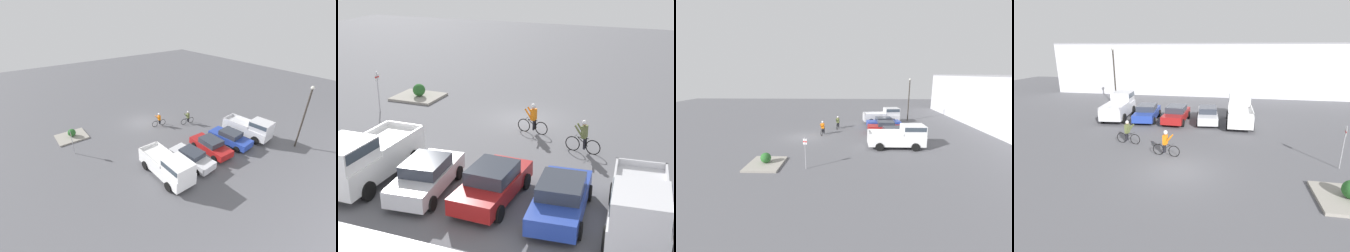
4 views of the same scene
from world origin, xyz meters
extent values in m
plane|color=#56565B|center=(0.00, 0.00, 0.00)|extent=(80.00, 80.00, 0.00)
cube|color=silver|center=(-7.65, 9.73, 0.87)|extent=(2.42, 5.29, 0.93)
cube|color=silver|center=(-7.79, 11.26, 1.81)|extent=(1.98, 2.21, 0.96)
cube|color=#333D47|center=(-7.79, 11.26, 2.02)|extent=(2.02, 2.05, 0.42)
cube|color=silver|center=(-8.48, 8.62, 1.46)|extent=(0.37, 3.07, 0.25)
cube|color=silver|center=(-6.62, 8.79, 1.46)|extent=(0.37, 3.07, 0.25)
cube|color=silver|center=(-7.41, 7.21, 1.46)|extent=(1.95, 0.26, 0.25)
cylinder|color=black|center=(-8.77, 11.22, 0.44)|extent=(0.30, 0.91, 0.89)
cylinder|color=black|center=(-6.83, 11.40, 0.44)|extent=(0.30, 0.91, 0.89)
cylinder|color=black|center=(-8.47, 8.05, 0.44)|extent=(0.30, 0.91, 0.89)
cylinder|color=black|center=(-6.53, 8.24, 0.44)|extent=(0.30, 0.91, 0.89)
cube|color=#233D9E|center=(-4.85, 9.74, 0.61)|extent=(2.20, 4.55, 0.66)
cube|color=#2D333D|center=(-4.85, 9.74, 1.19)|extent=(1.80, 2.12, 0.50)
cylinder|color=black|center=(-5.88, 11.06, 0.32)|extent=(0.24, 0.66, 0.65)
cylinder|color=black|center=(-4.08, 11.22, 0.32)|extent=(0.24, 0.66, 0.65)
cylinder|color=black|center=(-5.62, 8.25, 0.32)|extent=(0.24, 0.66, 0.65)
cylinder|color=black|center=(-3.82, 8.41, 0.32)|extent=(0.24, 0.66, 0.65)
cube|color=maroon|center=(-2.05, 9.60, 0.61)|extent=(1.90, 4.44, 0.66)
cube|color=#2D333D|center=(-2.05, 9.60, 1.21)|extent=(1.66, 2.02, 0.54)
cylinder|color=black|center=(-2.91, 11.03, 0.33)|extent=(0.20, 0.67, 0.66)
cylinder|color=black|center=(-1.12, 10.99, 0.33)|extent=(0.20, 0.67, 0.66)
cylinder|color=black|center=(-2.98, 8.22, 0.33)|extent=(0.20, 0.67, 0.66)
cylinder|color=black|center=(-1.19, 8.18, 0.33)|extent=(0.20, 0.67, 0.66)
cube|color=silver|center=(0.75, 9.93, 0.60)|extent=(2.12, 4.50, 0.68)
cube|color=#2D333D|center=(0.75, 9.93, 1.18)|extent=(1.71, 2.10, 0.48)
cylinder|color=black|center=(-0.23, 11.23, 0.30)|extent=(0.24, 0.62, 0.61)
cylinder|color=black|center=(1.46, 11.40, 0.30)|extent=(0.24, 0.62, 0.61)
cylinder|color=black|center=(0.04, 8.46, 0.30)|extent=(0.24, 0.62, 0.61)
cylinder|color=black|center=(1.73, 8.63, 0.30)|extent=(0.24, 0.62, 0.61)
cube|color=white|center=(3.55, 9.74, 0.88)|extent=(2.03, 5.48, 1.05)
cube|color=white|center=(3.54, 11.38, 1.87)|extent=(1.86, 2.20, 0.91)
cube|color=#333D47|center=(3.54, 11.38, 2.07)|extent=(1.92, 2.02, 0.40)
cube|color=white|center=(2.59, 8.64, 1.54)|extent=(0.10, 3.28, 0.25)
cube|color=white|center=(4.52, 8.65, 1.54)|extent=(0.10, 3.28, 0.25)
cube|color=white|center=(3.56, 7.04, 1.54)|extent=(2.01, 0.09, 0.25)
cylinder|color=black|center=(2.54, 11.43, 0.40)|extent=(0.22, 0.80, 0.79)
cylinder|color=black|center=(4.55, 11.44, 0.40)|extent=(0.22, 0.80, 0.79)
cylinder|color=black|center=(2.55, 8.04, 0.40)|extent=(0.22, 0.80, 0.79)
cylinder|color=black|center=(4.56, 8.05, 0.40)|extent=(0.22, 0.80, 0.79)
torus|color=black|center=(-0.64, 1.86, 0.35)|extent=(0.75, 0.15, 0.75)
torus|color=black|center=(-1.69, 2.00, 0.35)|extent=(0.75, 0.15, 0.75)
cylinder|color=black|center=(-1.16, 1.93, 0.53)|extent=(0.55, 0.11, 0.40)
cylinder|color=black|center=(-1.16, 1.93, 0.74)|extent=(0.58, 0.12, 0.04)
cylinder|color=black|center=(-1.35, 1.95, 0.53)|extent=(0.04, 0.04, 0.37)
cylinder|color=black|center=(-0.77, 1.87, 0.77)|extent=(0.09, 0.46, 0.02)
cylinder|color=black|center=(-1.26, 2.03, 0.49)|extent=(0.14, 0.14, 0.55)
cylinder|color=black|center=(-1.28, 1.85, 0.49)|extent=(0.14, 0.14, 0.55)
cube|color=orange|center=(-1.22, 1.94, 1.07)|extent=(0.29, 0.39, 0.61)
cylinder|color=orange|center=(-0.98, 2.08, 1.07)|extent=(0.53, 0.16, 0.66)
cylinder|color=orange|center=(-1.03, 1.74, 1.07)|extent=(0.53, 0.16, 0.66)
sphere|color=tan|center=(-1.19, 1.93, 1.49)|extent=(0.23, 0.23, 0.23)
sphere|color=silver|center=(-1.19, 1.93, 1.54)|extent=(0.26, 0.26, 0.26)
torus|color=black|center=(-3.78, 3.50, 0.36)|extent=(0.76, 0.16, 0.76)
torus|color=black|center=(-4.83, 3.65, 0.36)|extent=(0.76, 0.16, 0.76)
cylinder|color=black|center=(-4.31, 3.58, 0.54)|extent=(0.55, 0.11, 0.40)
cylinder|color=black|center=(-4.31, 3.58, 0.76)|extent=(0.58, 0.12, 0.04)
cylinder|color=black|center=(-4.49, 3.60, 0.54)|extent=(0.04, 0.04, 0.37)
cylinder|color=black|center=(-3.91, 3.52, 0.79)|extent=(0.09, 0.46, 0.02)
cylinder|color=black|center=(-4.40, 3.68, 0.50)|extent=(0.14, 0.14, 0.57)
cylinder|color=black|center=(-4.43, 3.50, 0.50)|extent=(0.14, 0.14, 0.57)
cube|color=#5B6638|center=(-4.36, 3.58, 1.09)|extent=(0.29, 0.39, 0.62)
cylinder|color=#5B6638|center=(-4.13, 3.72, 1.09)|extent=(0.53, 0.16, 0.67)
cylinder|color=#5B6638|center=(-4.17, 3.39, 1.09)|extent=(0.53, 0.16, 0.67)
sphere|color=tan|center=(-4.33, 3.58, 1.51)|extent=(0.22, 0.22, 0.22)
sphere|color=silver|center=(-4.33, 3.58, 1.56)|extent=(0.24, 0.24, 0.24)
cylinder|color=#9E9EA3|center=(8.87, 1.85, 1.26)|extent=(0.06, 0.06, 2.52)
cube|color=white|center=(8.87, 1.85, 2.20)|extent=(0.07, 0.30, 0.45)
cube|color=red|center=(8.87, 1.85, 2.20)|extent=(0.08, 0.30, 0.10)
cylinder|color=#2D2823|center=(-9.84, 14.20, 3.09)|extent=(0.16, 0.16, 6.18)
sphere|color=#B2B2A8|center=(-9.84, 14.20, 6.30)|extent=(0.36, 0.36, 0.36)
cube|color=gray|center=(8.20, -1.57, 0.07)|extent=(3.10, 2.72, 0.15)
sphere|color=#286028|center=(8.10, -1.56, 0.57)|extent=(0.84, 0.84, 0.84)
camera|label=1|loc=(12.49, 22.03, 12.74)|focal=24.00mm
camera|label=2|loc=(-8.56, 24.76, 9.18)|focal=50.00mm
camera|label=3|loc=(24.94, 5.27, 7.21)|focal=24.00mm
camera|label=4|loc=(2.52, -12.93, 6.65)|focal=28.00mm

